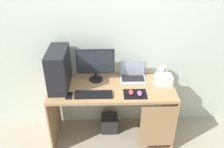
{
  "coord_description": "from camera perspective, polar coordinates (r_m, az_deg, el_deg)",
  "views": [
    {
      "loc": [
        -0.06,
        -2.31,
        2.31
      ],
      "look_at": [
        0.0,
        0.0,
        0.96
      ],
      "focal_mm": 37.65,
      "sensor_mm": 36.0,
      "label": 1
    }
  ],
  "objects": [
    {
      "name": "mouse_left",
      "position": [
        2.66,
        4.66,
        -4.42
      ],
      "size": [
        0.06,
        0.1,
        0.03
      ],
      "primitive_type": "ellipsoid",
      "color": "#B23333",
      "rests_on": "mousepad"
    },
    {
      "name": "projector",
      "position": [
        2.87,
        12.37,
        -1.38
      ],
      "size": [
        0.2,
        0.14,
        0.12
      ],
      "primitive_type": "cube",
      "color": "white",
      "rests_on": "desk"
    },
    {
      "name": "mousepad",
      "position": [
        2.67,
        5.63,
        -4.87
      ],
      "size": [
        0.26,
        0.2,
        0.0
      ],
      "primitive_type": "cube",
      "color": "black",
      "rests_on": "desk"
    },
    {
      "name": "ground_plane",
      "position": [
        3.27,
        0.0,
        -14.63
      ],
      "size": [
        8.0,
        8.0,
        0.0
      ],
      "primitive_type": "plane",
      "color": "#9E9384"
    },
    {
      "name": "mouse_right",
      "position": [
        2.65,
        6.76,
        -4.68
      ],
      "size": [
        0.06,
        0.1,
        0.03
      ],
      "primitive_type": "ellipsoid",
      "color": "#8C4C99",
      "rests_on": "mousepad"
    },
    {
      "name": "laptop",
      "position": [
        2.92,
        5.1,
        -0.37
      ],
      "size": [
        0.32,
        0.23,
        0.23
      ],
      "color": "#9EA3A8",
      "rests_on": "desk"
    },
    {
      "name": "desk",
      "position": [
        2.86,
        0.41,
        -5.98
      ],
      "size": [
        1.47,
        0.6,
        0.78
      ],
      "color": "#A37A51",
      "rests_on": "ground_plane"
    },
    {
      "name": "subwoofer",
      "position": [
        3.28,
        -0.61,
        -11.8
      ],
      "size": [
        0.22,
        0.22,
        0.22
      ],
      "primitive_type": "cube",
      "color": "#232326",
      "rests_on": "ground_plane"
    },
    {
      "name": "keyboard",
      "position": [
        2.64,
        -4.5,
        -4.99
      ],
      "size": [
        0.42,
        0.14,
        0.02
      ],
      "primitive_type": "cube",
      "color": "black",
      "rests_on": "desk"
    },
    {
      "name": "monitor",
      "position": [
        2.8,
        -4.04,
        2.44
      ],
      "size": [
        0.45,
        0.17,
        0.42
      ],
      "color": "black",
      "rests_on": "desk"
    },
    {
      "name": "cell_phone",
      "position": [
        2.67,
        -10.38,
        -5.21
      ],
      "size": [
        0.07,
        0.13,
        0.01
      ],
      "primitive_type": "cube",
      "color": "black",
      "rests_on": "desk"
    },
    {
      "name": "speaker",
      "position": [
        3.0,
        12.14,
        0.54
      ],
      "size": [
        0.08,
        0.08,
        0.15
      ],
      "primitive_type": "cylinder",
      "color": "#B7BCC6",
      "rests_on": "desk"
    },
    {
      "name": "pc_tower",
      "position": [
        2.74,
        -12.8,
        1.18
      ],
      "size": [
        0.21,
        0.47,
        0.46
      ],
      "primitive_type": "cube",
      "color": "black",
      "rests_on": "desk"
    },
    {
      "name": "wall_back",
      "position": [
        2.84,
        -0.14,
        9.54
      ],
      "size": [
        4.0,
        0.05,
        2.6
      ],
      "color": "beige",
      "rests_on": "ground_plane"
    }
  ]
}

